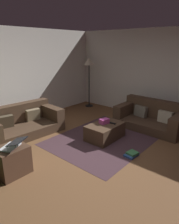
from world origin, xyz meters
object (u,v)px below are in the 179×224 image
object	(u,v)px
couch_left	(22,123)
tv_remote	(112,123)
side_table	(12,160)
gift_box	(104,121)
book_stack	(132,154)
laptop	(13,145)
corner_lamp	(89,65)
couch_right	(152,118)
ottoman	(105,131)

from	to	relation	value
couch_left	tv_remote	size ratio (longest dim) A/B	11.92
couch_left	side_table	bearing A→B (deg)	57.50
gift_box	side_table	xyz separation A→B (m)	(-2.19, 0.32, -0.17)
book_stack	laptop	bearing A→B (deg)	146.57
laptop	corner_lamp	distance (m)	4.44
book_stack	corner_lamp	world-z (taller)	corner_lamp
couch_right	laptop	xyz separation A→B (m)	(-3.53, 0.84, 0.28)
ottoman	laptop	xyz separation A→B (m)	(-2.14, 0.32, 0.37)
book_stack	couch_right	bearing A→B (deg)	12.69
couch_right	side_table	distance (m)	3.66
gift_box	book_stack	bearing A→B (deg)	-108.67
ottoman	corner_lamp	world-z (taller)	corner_lamp
tv_remote	corner_lamp	bearing A→B (deg)	47.49
laptop	book_stack	xyz separation A→B (m)	(1.85, -1.22, -0.52)
tv_remote	book_stack	bearing A→B (deg)	-124.03
couch_left	book_stack	size ratio (longest dim) A/B	6.40
gift_box	tv_remote	xyz separation A→B (m)	(0.12, -0.16, -0.05)
tv_remote	gift_box	bearing A→B (deg)	121.65
laptop	corner_lamp	xyz separation A→B (m)	(3.96, 1.77, 0.91)
side_table	laptop	bearing A→B (deg)	-62.53
gift_box	laptop	size ratio (longest dim) A/B	0.45
couch_left	book_stack	xyz separation A→B (m)	(0.82, -2.67, -0.23)
couch_left	book_stack	bearing A→B (deg)	111.27
side_table	corner_lamp	xyz separation A→B (m)	(3.99, 1.72, 1.22)
couch_left	side_table	size ratio (longest dim) A/B	3.67
gift_box	laptop	distance (m)	2.19
couch_left	gift_box	world-z (taller)	couch_left
book_stack	corner_lamp	bearing A→B (deg)	54.66
couch_right	laptop	size ratio (longest dim) A/B	3.69
gift_box	book_stack	distance (m)	1.07
couch_right	ottoman	xyz separation A→B (m)	(-1.38, 0.52, -0.09)
couch_right	book_stack	size ratio (longest dim) A/B	5.96
ottoman	gift_box	world-z (taller)	gift_box
corner_lamp	gift_box	bearing A→B (deg)	-131.40
gift_box	corner_lamp	xyz separation A→B (m)	(1.80, 2.04, 1.04)
ottoman	side_table	bearing A→B (deg)	170.44
couch_left	side_table	distance (m)	1.76
tv_remote	laptop	size ratio (longest dim) A/B	0.33
laptop	couch_left	bearing A→B (deg)	54.89
book_stack	corner_lamp	xyz separation A→B (m)	(2.12, 2.99, 1.43)
gift_box	side_table	distance (m)	2.22
couch_right	tv_remote	size ratio (longest dim) A/B	11.10
couch_left	laptop	bearing A→B (deg)	59.06
couch_left	side_table	world-z (taller)	couch_left
couch_left	corner_lamp	world-z (taller)	corner_lamp
ottoman	couch_left	bearing A→B (deg)	122.28
side_table	corner_lamp	size ratio (longest dim) A/B	0.30
ottoman	gift_box	distance (m)	0.25
couch_left	couch_right	distance (m)	3.40
gift_box	tv_remote	world-z (taller)	gift_box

